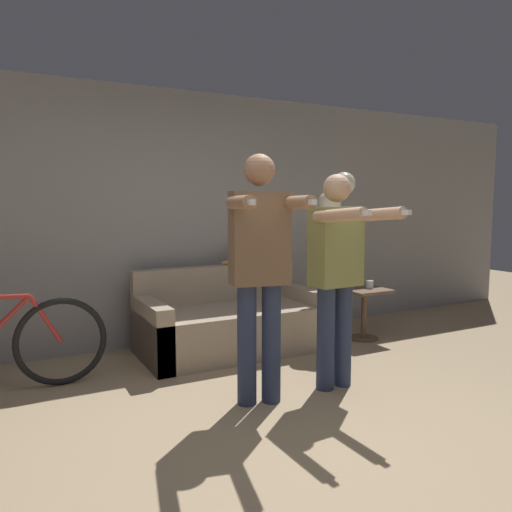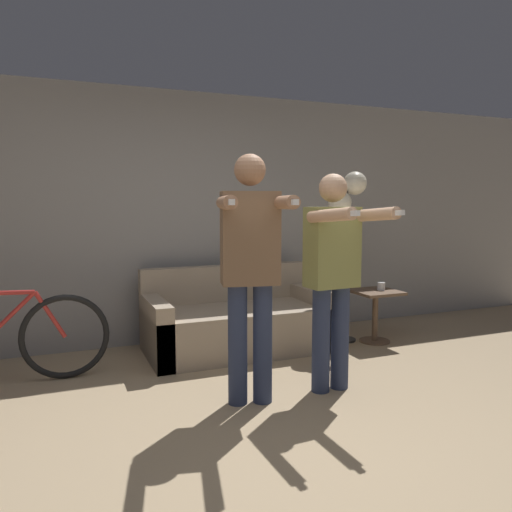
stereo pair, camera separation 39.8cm
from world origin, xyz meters
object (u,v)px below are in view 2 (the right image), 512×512
person_right (333,268)px  cat (254,257)px  floor_lamp (347,202)px  cup (381,286)px  couch (236,323)px  person_left (250,262)px  side_table (375,305)px

person_right → cat: 1.64m
floor_lamp → cup: (0.33, -0.17, -0.88)m
couch → person_left: 1.55m
couch → cat: cat is taller
person_right → floor_lamp: size_ratio=0.94×
side_table → floor_lamp: bearing=148.2°
person_right → cat: (0.02, 1.64, -0.09)m
couch → floor_lamp: bearing=-5.8°
cup → couch: bearing=169.1°
person_left → cat: size_ratio=4.12×
person_left → cup: size_ratio=21.89×
side_table → person_right: bearing=-138.1°
floor_lamp → cup: floor_lamp is taller
side_table → person_left: bearing=-150.8°
couch → cat: 0.77m
side_table → cup: 0.21m
person_left → cat: bearing=79.7°
floor_lamp → side_table: size_ratio=3.25×
person_right → cup: bearing=37.0°
cat → floor_lamp: bearing=-28.5°
person_right → couch: bearing=100.4°
floor_lamp → cup: bearing=-27.5°
cat → side_table: 1.37m
person_left → side_table: bearing=42.0°
couch → floor_lamp: size_ratio=1.00×
couch → person_left: person_left is taller
cat → side_table: bearing=-29.3°
cat → side_table: size_ratio=0.80×
person_right → side_table: 1.63m
person_left → side_table: 2.18m
person_right → floor_lamp: bearing=50.5°
side_table → couch: bearing=168.9°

